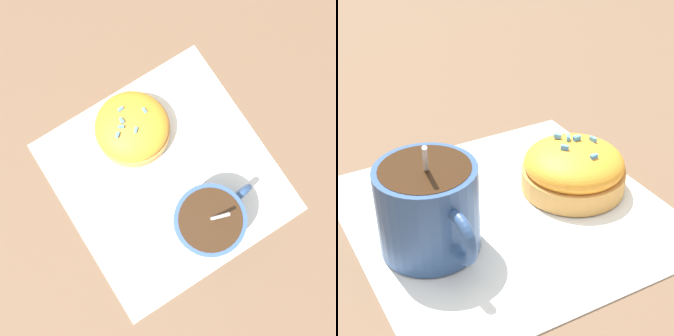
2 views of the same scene
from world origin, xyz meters
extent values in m
plane|color=brown|center=(0.00, 0.00, 0.00)|extent=(3.00, 3.00, 0.00)
cube|color=white|center=(0.00, 0.00, 0.00)|extent=(0.29, 0.28, 0.00)
cylinder|color=#335184|center=(-0.08, -0.01, 0.04)|extent=(0.08, 0.08, 0.07)
cylinder|color=#331E0F|center=(-0.08, -0.01, 0.07)|extent=(0.07, 0.07, 0.01)
torus|color=#335184|center=(-0.08, -0.05, 0.04)|extent=(0.01, 0.05, 0.04)
ellipsoid|color=silver|center=(-0.09, -0.03, 0.01)|extent=(0.02, 0.03, 0.01)
cylinder|color=silver|center=(-0.07, 0.00, 0.06)|extent=(0.02, 0.05, 0.09)
cylinder|color=#D19347|center=(0.07, 0.00, 0.01)|extent=(0.10, 0.10, 0.02)
ellipsoid|color=orange|center=(0.07, 0.00, 0.03)|extent=(0.09, 0.09, 0.04)
cube|color=#4C99EA|center=(0.08, 0.01, 0.05)|extent=(0.01, 0.01, 0.00)
cube|color=#4C99EA|center=(0.08, -0.02, 0.05)|extent=(0.01, 0.00, 0.00)
cube|color=#4C99EA|center=(0.07, 0.02, 0.05)|extent=(0.01, 0.01, 0.00)
cube|color=#4C99EA|center=(0.10, 0.00, 0.05)|extent=(0.00, 0.01, 0.00)
cube|color=#4C99EA|center=(0.08, 0.01, 0.05)|extent=(0.01, 0.00, 0.00)
cube|color=#4C99EA|center=(0.08, 0.01, 0.05)|extent=(0.01, 0.00, 0.00)
cube|color=#4C99EA|center=(0.06, 0.00, 0.05)|extent=(0.01, 0.01, 0.00)
camera|label=1|loc=(-0.06, 0.04, 0.52)|focal=42.00mm
camera|label=2|loc=(-0.22, -0.35, 0.30)|focal=60.00mm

